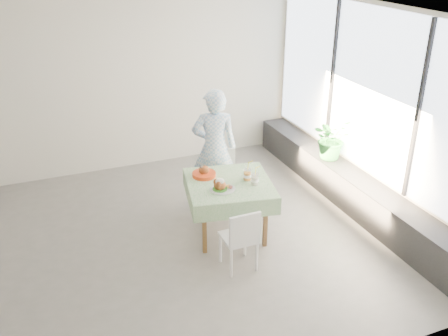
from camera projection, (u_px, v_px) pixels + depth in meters
name	position (u px, v px, depth m)	size (l,w,h in m)	color
floor	(161.00, 244.00, 6.30)	(6.00, 6.00, 0.00)	#605E5B
ceiling	(147.00, 15.00, 5.10)	(6.00, 6.00, 0.00)	white
wall_back	(113.00, 86.00, 7.79)	(6.00, 0.02, 2.80)	beige
wall_front	(245.00, 263.00, 3.61)	(6.00, 0.02, 2.80)	beige
wall_right	(371.00, 110.00, 6.72)	(0.02, 5.00, 2.80)	beige
window_pane	(372.00, 92.00, 6.61)	(0.01, 4.80, 2.18)	#D1E0F9
window_ledge	(349.00, 188.00, 7.15)	(0.40, 4.80, 0.50)	black
cafe_table	(229.00, 202.00, 6.35)	(1.22, 1.22, 0.74)	brown
chair_far	(221.00, 191.00, 7.05)	(0.52, 0.52, 0.84)	white
chair_near	(239.00, 249.00, 5.78)	(0.38, 0.38, 0.79)	white
diner	(214.00, 148.00, 6.93)	(0.62, 0.41, 1.71)	#8CB9E0
main_dish	(221.00, 187.00, 6.01)	(0.32, 0.32, 0.16)	white
juice_cup_orange	(247.00, 175.00, 6.26)	(0.11, 0.11, 0.30)	white
juice_cup_lemonade	(255.00, 180.00, 6.16)	(0.10, 0.10, 0.28)	white
second_dish	(204.00, 173.00, 6.37)	(0.30, 0.30, 0.14)	red
potted_plant	(332.00, 138.00, 7.37)	(0.57, 0.50, 0.64)	#287A2F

